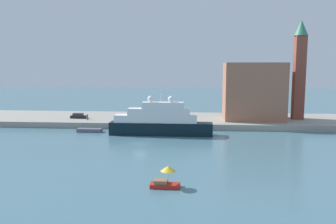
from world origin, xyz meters
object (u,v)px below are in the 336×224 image
large_yacht (160,122)px  work_barge (90,130)px  bell_tower (299,66)px  mooring_bollard (148,121)px  person_figure (87,117)px  harbor_building (253,91)px  small_motorboat (166,178)px  parked_car (79,116)px

large_yacht → work_barge: (-17.22, 2.14, -2.65)m
bell_tower → mooring_bollard: size_ratio=37.73×
large_yacht → person_figure: large_yacht is taller
work_barge → person_figure: (-3.51, 9.27, 1.85)m
person_figure → bell_tower: bearing=6.8°
harbor_building → bell_tower: 14.07m
small_motorboat → harbor_building: harbor_building is taller
work_barge → bell_tower: 57.50m
bell_tower → work_barge: bearing=-163.2°
work_barge → person_figure: person_figure is taller
harbor_building → person_figure: 45.12m
harbor_building → parked_car: bearing=-177.3°
small_motorboat → parked_car: bearing=120.4°
small_motorboat → bell_tower: 63.11m
person_figure → large_yacht: bearing=-28.8°
parked_car → work_barge: bearing=-60.2°
work_barge → parked_car: size_ratio=1.29×
work_barge → mooring_bollard: mooring_bollard is taller
large_yacht → parked_car: large_yacht is taller
mooring_bollard → bell_tower: bearing=14.2°
bell_tower → parked_car: bearing=-176.2°
work_barge → harbor_building: harbor_building is taller
bell_tower → mooring_bollard: bearing=-165.8°
person_figure → mooring_bollard: bearing=-11.3°
small_motorboat → person_figure: bearing=118.8°
work_barge → harbor_building: bearing=19.2°
small_motorboat → work_barge: size_ratio=0.66×
small_motorboat → work_barge: bearing=120.6°
small_motorboat → work_barge: 42.91m
work_barge → mooring_bollard: size_ratio=8.41×
harbor_building → bell_tower: bell_tower is taller
harbor_building → mooring_bollard: harbor_building is taller
large_yacht → work_barge: large_yacht is taller
harbor_building → parked_car: (-47.66, -2.21, -6.99)m
large_yacht → harbor_building: 29.31m
parked_car → person_figure: size_ratio=2.72×
large_yacht → small_motorboat: (4.63, -34.78, -1.85)m
mooring_bollard → small_motorboat: bearing=-78.6°
parked_car → bell_tower: bearing=3.8°
work_barge → bell_tower: size_ratio=0.22×
bell_tower → person_figure: (-56.57, -6.70, -13.51)m
harbor_building → person_figure: (-44.33, -4.91, -6.82)m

